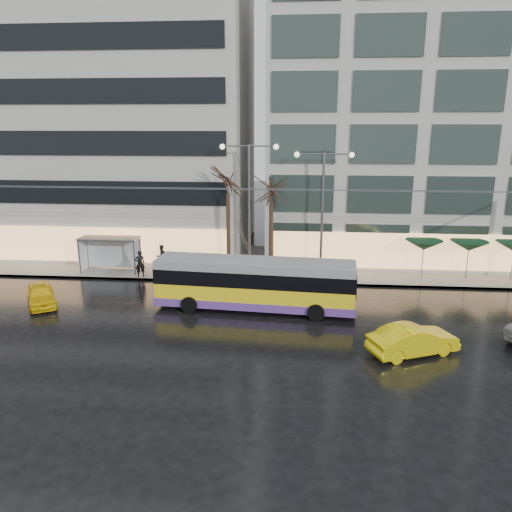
# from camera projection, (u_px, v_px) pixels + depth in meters

# --- Properties ---
(ground) EXTENTS (140.00, 140.00, 0.00)m
(ground) POSITION_uv_depth(u_px,v_px,m) (189.00, 338.00, 25.34)
(ground) COLOR black
(ground) RESTS_ON ground
(sidewalk) EXTENTS (80.00, 10.00, 0.15)m
(sidewalk) POSITION_uv_depth(u_px,v_px,m) (254.00, 262.00, 38.63)
(sidewalk) COLOR gray
(sidewalk) RESTS_ON ground
(kerb) EXTENTS (80.00, 0.10, 0.15)m
(kerb) POSITION_uv_depth(u_px,v_px,m) (247.00, 282.00, 33.86)
(kerb) COLOR slate
(kerb) RESTS_ON ground
(building_left) EXTENTS (34.00, 14.00, 22.00)m
(building_left) POSITION_uv_depth(u_px,v_px,m) (47.00, 115.00, 42.05)
(building_left) COLOR #ADABA5
(building_left) RESTS_ON sidewalk
(building_right) EXTENTS (32.00, 14.00, 25.00)m
(building_right) POSITION_uv_depth(u_px,v_px,m) (477.00, 95.00, 38.75)
(building_right) COLOR #ADABA5
(building_right) RESTS_ON sidewalk
(trolleybus) EXTENTS (11.66, 4.90, 5.34)m
(trolleybus) POSITION_uv_depth(u_px,v_px,m) (255.00, 285.00, 28.86)
(trolleybus) COLOR yellow
(trolleybus) RESTS_ON ground
(catenary) EXTENTS (42.24, 5.12, 7.00)m
(catenary) POSITION_uv_depth(u_px,v_px,m) (229.00, 225.00, 31.79)
(catenary) COLOR #595B60
(catenary) RESTS_ON ground
(bus_shelter) EXTENTS (4.20, 1.60, 2.51)m
(bus_shelter) POSITION_uv_depth(u_px,v_px,m) (106.00, 246.00, 35.81)
(bus_shelter) COLOR #595B60
(bus_shelter) RESTS_ON sidewalk
(street_lamp_near) EXTENTS (3.96, 0.36, 9.03)m
(street_lamp_near) POSITION_uv_depth(u_px,v_px,m) (249.00, 192.00, 34.01)
(street_lamp_near) COLOR #595B60
(street_lamp_near) RESTS_ON sidewalk
(street_lamp_far) EXTENTS (3.96, 0.36, 8.53)m
(street_lamp_far) POSITION_uv_depth(u_px,v_px,m) (323.00, 197.00, 33.66)
(street_lamp_far) COLOR #595B60
(street_lamp_far) RESTS_ON sidewalk
(tree_a) EXTENTS (3.20, 3.20, 8.40)m
(tree_a) POSITION_uv_depth(u_px,v_px,m) (228.00, 175.00, 34.04)
(tree_a) COLOR black
(tree_a) RESTS_ON sidewalk
(tree_b) EXTENTS (3.20, 3.20, 7.70)m
(tree_b) POSITION_uv_depth(u_px,v_px,m) (271.00, 185.00, 34.16)
(tree_b) COLOR black
(tree_b) RESTS_ON sidewalk
(parasol_a) EXTENTS (2.50, 2.50, 2.65)m
(parasol_a) POSITION_uv_depth(u_px,v_px,m) (424.00, 245.00, 34.13)
(parasol_a) COLOR #595B60
(parasol_a) RESTS_ON sidewalk
(parasol_b) EXTENTS (2.50, 2.50, 2.65)m
(parasol_b) POSITION_uv_depth(u_px,v_px,m) (469.00, 246.00, 33.88)
(parasol_b) COLOR #595B60
(parasol_b) RESTS_ON sidewalk
(taxi_a) EXTENTS (3.28, 4.01, 1.29)m
(taxi_a) POSITION_uv_depth(u_px,v_px,m) (41.00, 295.00, 29.73)
(taxi_a) COLOR yellow
(taxi_a) RESTS_ON ground
(taxi_b) EXTENTS (4.56, 3.09, 1.42)m
(taxi_b) POSITION_uv_depth(u_px,v_px,m) (413.00, 340.00, 23.38)
(taxi_b) COLOR yellow
(taxi_b) RESTS_ON ground
(pedestrian_a) EXTENTS (1.28, 1.29, 2.19)m
(pedestrian_a) POSITION_uv_depth(u_px,v_px,m) (140.00, 257.00, 34.44)
(pedestrian_a) COLOR black
(pedestrian_a) RESTS_ON sidewalk
(pedestrian_b) EXTENTS (1.05, 1.05, 1.71)m
(pedestrian_b) POSITION_uv_depth(u_px,v_px,m) (161.00, 256.00, 36.84)
(pedestrian_b) COLOR black
(pedestrian_b) RESTS_ON sidewalk
(pedestrian_c) EXTENTS (1.29, 0.90, 2.11)m
(pedestrian_c) POSITION_uv_depth(u_px,v_px,m) (95.00, 252.00, 36.93)
(pedestrian_c) COLOR black
(pedestrian_c) RESTS_ON sidewalk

